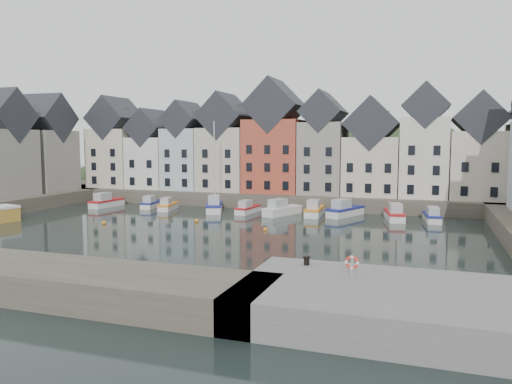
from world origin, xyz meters
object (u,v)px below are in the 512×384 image
at_px(boat_a, 106,202).
at_px(life_ring_post, 352,263).
at_px(boat_d, 214,206).
at_px(mooring_bollard, 307,260).

bearing_deg(boat_a, life_ring_post, -35.01).
distance_m(boat_a, boat_d, 17.88).
distance_m(mooring_bollard, life_ring_post, 3.83).
bearing_deg(boat_d, mooring_bollard, -78.69).
bearing_deg(boat_a, boat_d, 6.42).
relative_size(boat_a, boat_d, 0.49).
bearing_deg(boat_a, mooring_bollard, -35.54).
xyz_separation_m(boat_a, life_ring_post, (42.51, -35.14, 2.14)).
relative_size(mooring_bollard, life_ring_post, 0.43).
xyz_separation_m(mooring_bollard, life_ring_post, (3.20, -2.03, 0.55)).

